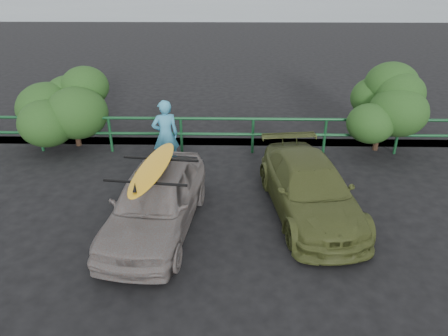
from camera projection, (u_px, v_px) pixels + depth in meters
The scene contains 10 objects.
ground at pixel (206, 268), 6.86m from camera, with size 80.00×80.00×0.00m, color black.
ocean at pixel (230, 8), 60.86m from camera, with size 200.00×200.00×0.00m, color slate.
guardrail at pixel (217, 135), 11.14m from camera, with size 14.00×0.08×1.04m, color #124121, non-canonical shape.
shrub_left at pixel (49, 112), 11.36m from camera, with size 3.20×2.40×2.08m, color #23481A, non-canonical shape.
shrub_right at pixel (395, 111), 11.24m from camera, with size 3.20×2.40×2.20m, color #23481A, non-canonical shape.
sedan at pixel (156, 200), 7.69m from camera, with size 1.48×3.68×1.25m, color slate.
olive_vehicle at pixel (309, 188), 8.28m from camera, with size 1.56×3.85×1.12m, color #414920.
man at pixel (166, 135), 10.03m from camera, with size 0.67×0.44×1.82m, color teal.
roof_rack at pixel (153, 170), 7.41m from camera, with size 1.51×1.06×0.05m, color black, non-canonical shape.
surfboard at pixel (153, 167), 7.38m from camera, with size 0.50×2.40×0.07m, color gold.
Camera 1 is at (0.42, -5.42, 4.54)m, focal length 32.00 mm.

